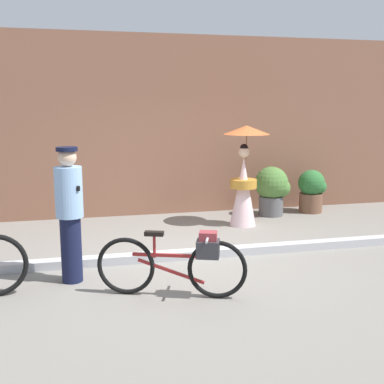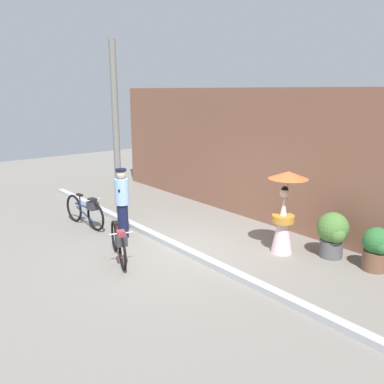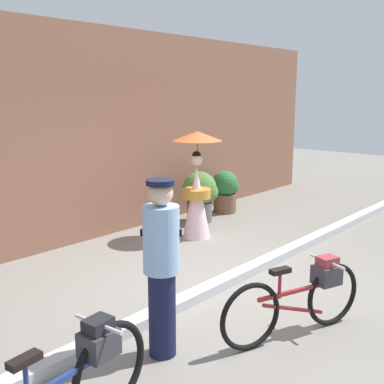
% 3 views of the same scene
% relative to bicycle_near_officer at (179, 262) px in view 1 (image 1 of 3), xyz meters
% --- Properties ---
extents(ground_plane, '(30.00, 30.00, 0.00)m').
position_rel_bicycle_near_officer_xyz_m(ground_plane, '(0.41, 1.36, -0.42)').
color(ground_plane, gray).
extents(building_wall, '(14.00, 0.40, 3.58)m').
position_rel_bicycle_near_officer_xyz_m(building_wall, '(0.41, 4.52, 1.37)').
color(building_wall, brown).
rests_on(building_wall, ground_plane).
extents(sidewalk_curb, '(14.00, 0.20, 0.12)m').
position_rel_bicycle_near_officer_xyz_m(sidewalk_curb, '(0.41, 1.36, -0.36)').
color(sidewalk_curb, '#B2B2B7').
rests_on(sidewalk_curb, ground_plane).
extents(bicycle_near_officer, '(1.68, 0.71, 0.79)m').
position_rel_bicycle_near_officer_xyz_m(bicycle_near_officer, '(0.00, 0.00, 0.00)').
color(bicycle_near_officer, black).
rests_on(bicycle_near_officer, ground_plane).
extents(person_officer, '(0.34, 0.34, 1.71)m').
position_rel_bicycle_near_officer_xyz_m(person_officer, '(-1.22, 0.80, 0.49)').
color(person_officer, '#141938').
rests_on(person_officer, ground_plane).
extents(person_with_parasol, '(0.85, 0.85, 1.85)m').
position_rel_bicycle_near_officer_xyz_m(person_with_parasol, '(1.87, 3.05, 0.53)').
color(person_with_parasol, silver).
rests_on(person_with_parasol, ground_plane).
extents(potted_plant_by_door, '(0.56, 0.55, 0.89)m').
position_rel_bicycle_near_officer_xyz_m(potted_plant_by_door, '(3.62, 3.76, 0.05)').
color(potted_plant_by_door, brown).
rests_on(potted_plant_by_door, ground_plane).
extents(potted_plant_small, '(0.69, 0.67, 1.00)m').
position_rel_bicycle_near_officer_xyz_m(potted_plant_small, '(2.70, 3.67, 0.13)').
color(potted_plant_small, '#59595B').
rests_on(potted_plant_small, ground_plane).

